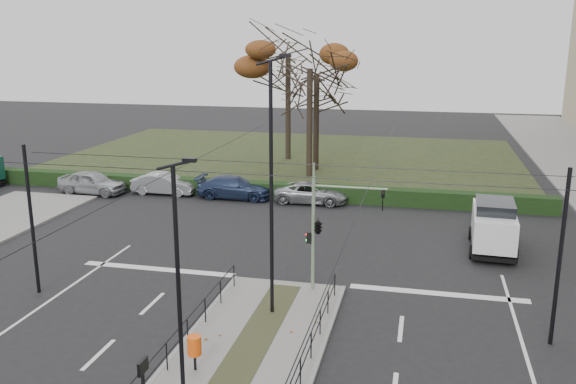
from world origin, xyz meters
name	(u,v)px	position (x,y,z in m)	size (l,w,h in m)	color
ground	(256,341)	(0.00, 0.00, 0.00)	(140.00, 140.00, 0.00)	black
median_island	(233,378)	(0.00, -2.50, 0.07)	(4.40, 15.00, 0.14)	slate
park	(290,157)	(-6.00, 32.00, 0.05)	(38.00, 26.00, 0.10)	black
hedge	(245,189)	(-6.00, 18.60, 0.50)	(38.00, 1.00, 1.00)	black
median_railing	(232,352)	(0.00, -2.60, 0.98)	(4.14, 13.24, 0.92)	black
catenary	(268,230)	(0.00, 1.62, 3.42)	(20.00, 34.00, 6.00)	black
traffic_light	(320,225)	(1.35, 4.50, 2.82)	(3.13, 1.77, 4.60)	gray
litter_bin	(194,346)	(-1.24, -2.39, 0.92)	(0.43, 0.43, 1.10)	black
info_panel	(143,374)	(-1.50, -5.19, 1.58)	(0.10, 0.48, 1.84)	black
streetlamp_median_near	(180,307)	(-0.19, -5.70, 3.80)	(0.60, 0.12, 7.19)	black
streetlamp_median_far	(272,187)	(0.06, 2.02, 4.84)	(0.77, 0.16, 9.24)	black
parked_car_first	(92,182)	(-15.92, 17.01, 0.76)	(1.80, 4.48, 1.53)	#939599
parked_car_second	(164,184)	(-11.29, 18.00, 0.69)	(1.46, 4.19, 1.38)	#939599
parked_car_third	(235,187)	(-6.48, 18.00, 0.70)	(1.96, 4.83, 1.40)	navy
parked_car_fourth	(312,193)	(-1.49, 17.98, 0.63)	(2.10, 4.55, 1.27)	#939599
white_van	(493,225)	(8.57, 11.28, 1.27)	(2.28, 4.67, 2.44)	silver
rust_tree	(288,54)	(-5.99, 31.16, 8.65)	(8.79, 8.79, 11.26)	black
bare_tree_center	(317,82)	(-2.95, 27.43, 6.75)	(5.86, 5.86, 9.54)	black
bare_tree_near	(310,77)	(-3.01, 25.02, 7.28)	(6.70, 6.70, 10.30)	black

